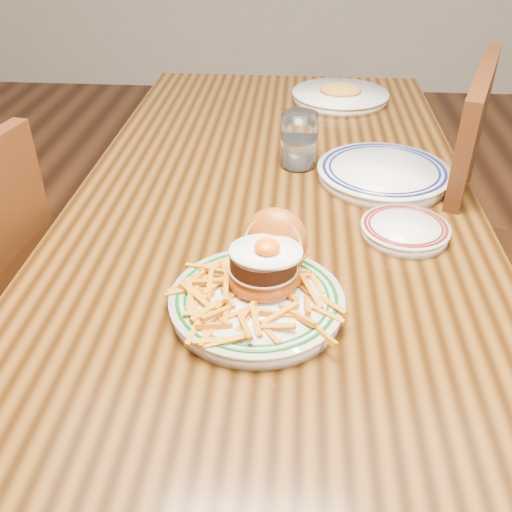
# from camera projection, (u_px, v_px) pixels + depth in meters

# --- Properties ---
(floor) EXTENTS (6.00, 6.00, 0.00)m
(floor) POSITION_uv_depth(u_px,v_px,m) (271.00, 414.00, 1.67)
(floor) COLOR black
(floor) RESTS_ON ground
(table) EXTENTS (0.85, 1.60, 0.75)m
(table) POSITION_uv_depth(u_px,v_px,m) (275.00, 219.00, 1.30)
(table) COLOR black
(table) RESTS_ON floor
(chair_right) EXTENTS (0.58, 0.58, 0.98)m
(chair_right) POSITION_uv_depth(u_px,v_px,m) (500.00, 261.00, 1.40)
(chair_right) COLOR #401B0D
(chair_right) RESTS_ON floor
(main_plate) EXTENTS (0.27, 0.29, 0.13)m
(main_plate) POSITION_uv_depth(u_px,v_px,m) (260.00, 286.00, 0.89)
(main_plate) COLOR silver
(main_plate) RESTS_ON table
(side_plate) EXTENTS (0.17, 0.17, 0.03)m
(side_plate) POSITION_uv_depth(u_px,v_px,m) (405.00, 229.00, 1.07)
(side_plate) COLOR silver
(side_plate) RESTS_ON table
(rear_plate) EXTENTS (0.29, 0.29, 0.03)m
(rear_plate) POSITION_uv_depth(u_px,v_px,m) (383.00, 173.00, 1.25)
(rear_plate) COLOR silver
(rear_plate) RESTS_ON table
(water_glass) EXTENTS (0.08, 0.08, 0.12)m
(water_glass) POSITION_uv_depth(u_px,v_px,m) (299.00, 143.00, 1.30)
(water_glass) COLOR white
(water_glass) RESTS_ON table
(far_plate) EXTENTS (0.28, 0.28, 0.05)m
(far_plate) POSITION_uv_depth(u_px,v_px,m) (340.00, 95.00, 1.69)
(far_plate) COLOR silver
(far_plate) RESTS_ON table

